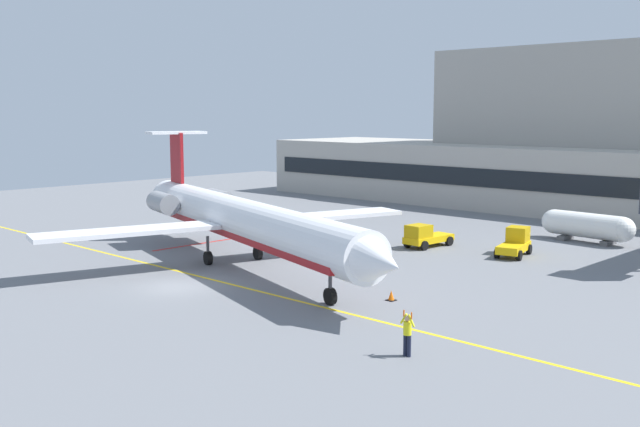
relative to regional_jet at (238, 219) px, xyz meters
name	(u,v)px	position (x,y,z in m)	size (l,w,h in m)	color
ground	(177,288)	(2.33, -6.61, -3.07)	(120.00, 120.00, 0.11)	slate
terminal_building	(605,153)	(6.20, 42.12, 2.91)	(79.09, 16.66, 16.73)	#ADA89E
regional_jet	(238,219)	(0.00, 0.00, 0.00)	(34.71, 25.33, 8.47)	white
baggage_tug	(425,236)	(5.04, 13.72, -2.20)	(2.11, 4.25, 1.75)	#E5B20C
pushback_tractor	(515,243)	(11.47, 15.53, -2.13)	(2.57, 4.02, 1.94)	#E5B20C
fuel_tank	(587,226)	(12.71, 24.20, -1.73)	(7.60, 2.38, 2.28)	white
marshaller	(407,333)	(19.40, -7.24, -2.06)	(0.83, 0.34, 1.91)	#191E33
safety_cone_alpha	(370,251)	(3.96, 8.73, -2.78)	(0.47, 0.47, 0.55)	orange
safety_cone_bravo	(391,296)	(13.17, -0.47, -2.78)	(0.47, 0.47, 0.55)	orange
safety_cone_charlie	(282,246)	(-1.87, 5.61, -2.78)	(0.47, 0.47, 0.55)	orange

